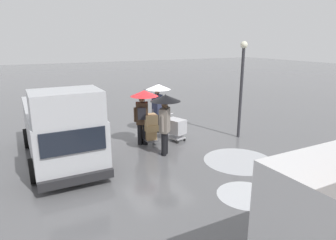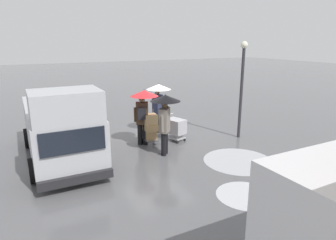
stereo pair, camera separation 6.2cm
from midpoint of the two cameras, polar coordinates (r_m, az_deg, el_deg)
name	(u,v)px [view 1 (the left image)]	position (r m, az deg, el deg)	size (l,w,h in m)	color
ground_plane	(157,139)	(12.07, -2.26, -3.72)	(90.00, 90.00, 0.00)	#5B5B5E
slush_patch_under_van	(246,195)	(8.19, 14.59, -13.78)	(1.53, 1.53, 0.01)	silver
slush_patch_mid_street	(239,161)	(10.25, 13.27, -7.61)	(2.33, 2.33, 0.01)	#ADAFB5
cargo_van_parked_right	(60,126)	(10.29, -20.17, -1.13)	(2.24, 5.36, 2.60)	#B7BABF
shopping_cart_vendor	(175,127)	(11.75, 1.29, -1.33)	(0.77, 0.95, 1.02)	#B2B2B7
hand_dolly_boxes	(150,127)	(11.27, -3.59, -1.35)	(0.55, 0.73, 1.32)	#515156
pedestrian_pink_side	(165,110)	(10.09, -0.74, 1.89)	(1.04, 1.04, 2.15)	black
pedestrian_black_side	(143,105)	(11.07, -4.95, 2.95)	(1.04, 1.04, 2.15)	black
pedestrian_white_side	(158,96)	(12.64, -2.10, 4.58)	(1.04, 1.04, 2.15)	black
street_lamp	(242,80)	(12.18, 13.86, 7.50)	(0.28, 0.28, 3.86)	#2D2D33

